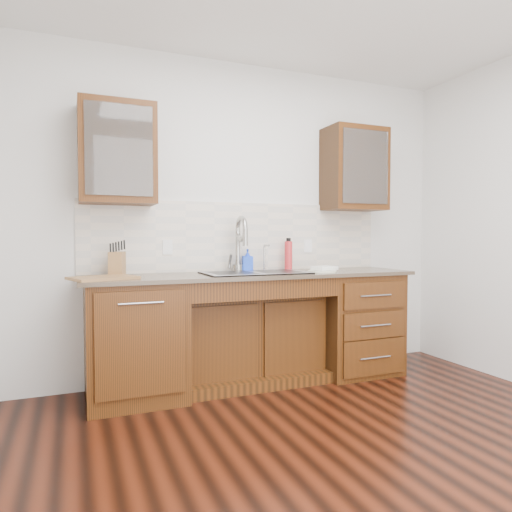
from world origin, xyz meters
name	(u,v)px	position (x,y,z in m)	size (l,w,h in m)	color
ground	(355,473)	(0.00, 0.00, -0.05)	(4.00, 3.50, 0.10)	#3C1408
wall_back	(239,220)	(0.00, 1.80, 1.35)	(4.00, 0.10, 2.70)	silver
base_cabinet_left	(135,340)	(-0.95, 1.44, 0.44)	(0.70, 0.62, 0.88)	#593014
base_cabinet_center	(250,339)	(0.00, 1.53, 0.35)	(1.20, 0.44, 0.70)	#593014
base_cabinet_right	(352,322)	(0.95, 1.44, 0.44)	(0.70, 0.62, 0.88)	#593014
countertop	(255,275)	(0.00, 1.43, 0.90)	(2.70, 0.65, 0.03)	#84705B
backsplash	(241,237)	(0.00, 1.74, 1.21)	(2.70, 0.02, 0.59)	beige
sink	(256,284)	(0.00, 1.41, 0.83)	(0.84, 0.46, 0.19)	#9E9EA5
faucet	(238,248)	(-0.07, 1.64, 1.11)	(0.04, 0.04, 0.40)	#999993
filter_tap	(264,257)	(0.18, 1.65, 1.03)	(0.02, 0.02, 0.24)	#999993
upper_cabinet_left	(117,154)	(-1.05, 1.58, 1.83)	(0.55, 0.34, 0.75)	#593014
upper_cabinet_right	(354,170)	(1.05, 1.58, 1.83)	(0.55, 0.34, 0.75)	#593014
outlet_left	(167,247)	(-0.65, 1.73, 1.12)	(0.08, 0.01, 0.12)	white
outlet_right	(308,246)	(0.65, 1.73, 1.12)	(0.08, 0.01, 0.12)	white
soap_bottle	(248,260)	(0.02, 1.65, 1.01)	(0.09, 0.09, 0.19)	blue
water_bottle	(288,256)	(0.40, 1.62, 1.04)	(0.07, 0.07, 0.26)	red
plate	(322,271)	(0.57, 1.33, 0.92)	(0.25, 0.25, 0.01)	beige
dish_towel	(324,268)	(0.61, 1.36, 0.94)	(0.19, 0.14, 0.03)	white
knife_block	(117,264)	(-1.06, 1.56, 1.00)	(0.10, 0.16, 0.18)	#A76738
cutting_board	(103,278)	(-1.18, 1.32, 0.92)	(0.42, 0.29, 0.02)	#A27643
cup_left_a	(99,160)	(-1.18, 1.58, 1.77)	(0.11, 0.11, 0.09)	white
cup_left_b	(129,161)	(-0.97, 1.58, 1.78)	(0.11, 0.11, 0.10)	silver
cup_right_a	(345,175)	(0.95, 1.58, 1.77)	(0.11, 0.11, 0.09)	white
cup_right_b	(360,176)	(1.12, 1.58, 1.77)	(0.09, 0.09, 0.09)	silver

